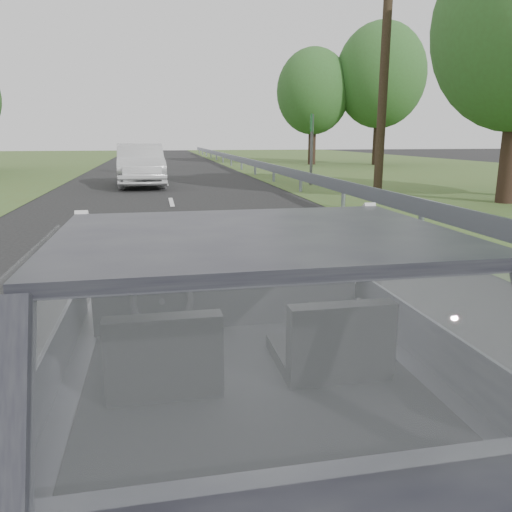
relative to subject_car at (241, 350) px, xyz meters
name	(u,v)px	position (x,y,z in m)	size (l,w,h in m)	color
ground	(242,470)	(0.00, 0.00, -0.72)	(140.00, 140.00, 0.00)	black
subject_car	(241,350)	(0.00, 0.00, 0.00)	(1.80, 4.00, 1.45)	black
dashboard	(225,293)	(0.00, 0.62, 0.12)	(1.58, 0.45, 0.30)	black
driver_seat	(164,352)	(-0.40, -0.29, 0.16)	(0.50, 0.72, 0.42)	black
passenger_seat	(333,338)	(0.40, -0.29, 0.16)	(0.50, 0.72, 0.42)	black
steering_wheel	(162,300)	(-0.40, 0.33, 0.20)	(0.36, 0.36, 0.04)	black
cat	(273,256)	(0.30, 0.58, 0.36)	(0.59, 0.18, 0.26)	slate
guardrail	(340,186)	(4.30, 10.00, -0.15)	(0.05, 90.00, 0.32)	gray
other_car	(141,165)	(-0.95, 17.32, 0.06)	(1.89, 4.80, 1.58)	silver
highway_sign	(312,150)	(5.46, 16.18, 0.60)	(0.11, 1.06, 2.66)	#136C29
utility_pole	(385,52)	(6.88, 13.26, 3.71)	(0.29, 0.29, 8.88)	#433325
tree_2	(313,109)	(9.98, 30.47, 2.91)	(4.80, 4.80, 7.27)	#305624
tree_3	(379,97)	(14.11, 29.32, 3.65)	(5.77, 5.77, 8.74)	#305624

